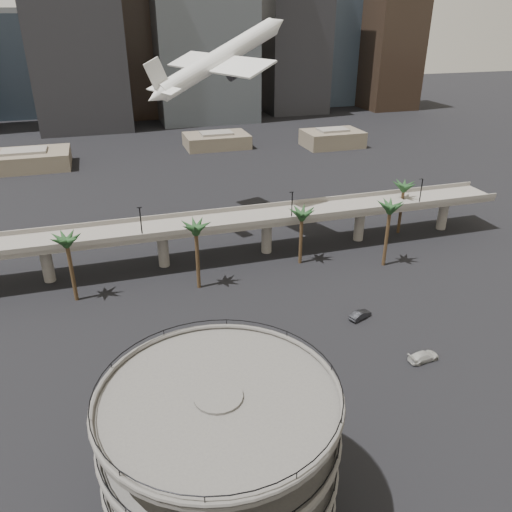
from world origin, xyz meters
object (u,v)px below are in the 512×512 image
object	(u,v)px
overpass	(216,226)
airborne_jet	(219,59)
car_b	(360,315)
car_c	(424,356)
car_a	(303,372)
parking_ramp	(221,449)

from	to	relation	value
overpass	airborne_jet	distance (m)	35.27
car_b	car_c	size ratio (longest dim) A/B	0.87
car_a	car_b	bearing A→B (deg)	-46.01
airborne_jet	car_b	bearing A→B (deg)	-94.79
parking_ramp	car_b	distance (m)	43.69
car_c	airborne_jet	bearing A→B (deg)	8.42
overpass	car_c	distance (m)	48.16
parking_ramp	overpass	xyz separation A→B (m)	(13.00, 59.00, -2.50)
overpass	car_c	size ratio (longest dim) A/B	26.53
car_c	car_a	bearing A→B (deg)	77.36
parking_ramp	car_b	size ratio (longest dim) A/B	5.21
airborne_jet	car_b	distance (m)	60.61
overpass	airborne_jet	size ratio (longest dim) A/B	3.74
airborne_jet	parking_ramp	bearing A→B (deg)	-123.47
parking_ramp	car_b	bearing A→B (deg)	43.55
overpass	car_b	bearing A→B (deg)	-58.72
car_c	overpass	bearing A→B (deg)	20.36
overpass	car_a	bearing A→B (deg)	-85.59
car_a	car_c	world-z (taller)	car_c
overpass	airborne_jet	xyz separation A→B (m)	(5.74, 16.75, 30.51)
airborne_jet	car_c	distance (m)	71.74
car_a	car_c	xyz separation A→B (m)	(18.46, -1.97, 0.03)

